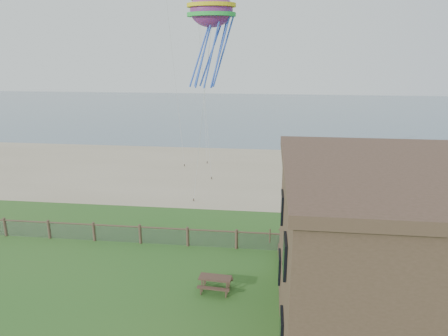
{
  "coord_description": "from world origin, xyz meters",
  "views": [
    {
      "loc": [
        4.8,
        -15.86,
        11.47
      ],
      "look_at": [
        2.01,
        8.0,
        4.49
      ],
      "focal_mm": 32.0,
      "sensor_mm": 36.0,
      "label": 1
    }
  ],
  "objects": [
    {
      "name": "ground",
      "position": [
        0.0,
        0.0,
        0.0
      ],
      "size": [
        160.0,
        160.0,
        0.0
      ],
      "primitive_type": "plane",
      "color": "#296121",
      "rests_on": "ground"
    },
    {
      "name": "sand_beach",
      "position": [
        0.0,
        22.0,
        0.0
      ],
      "size": [
        72.0,
        20.0,
        0.02
      ],
      "primitive_type": "cube",
      "color": "tan",
      "rests_on": "ground"
    },
    {
      "name": "ocean",
      "position": [
        0.0,
        66.0,
        0.0
      ],
      "size": [
        160.0,
        68.0,
        0.02
      ],
      "primitive_type": "cube",
      "color": "slate",
      "rests_on": "ground"
    },
    {
      "name": "chainlink_fence",
      "position": [
        0.0,
        6.0,
        0.55
      ],
      "size": [
        36.2,
        0.2,
        1.25
      ],
      "primitive_type": null,
      "color": "#4A3529",
      "rests_on": "ground"
    },
    {
      "name": "motel_deck",
      "position": [
        13.0,
        5.0,
        0.25
      ],
      "size": [
        15.0,
        2.0,
        0.5
      ],
      "primitive_type": "cube",
      "color": "brown",
      "rests_on": "ground"
    },
    {
      "name": "picnic_table",
      "position": [
        2.34,
        1.44,
        0.34
      ],
      "size": [
        1.7,
        1.33,
        0.68
      ],
      "primitive_type": null,
      "rotation": [
        0.0,
        0.0,
        -0.08
      ],
      "color": "brown",
      "rests_on": "ground"
    },
    {
      "name": "octopus_kite",
      "position": [
        0.9,
        10.59,
        12.37
      ],
      "size": [
        3.37,
        2.57,
        6.41
      ],
      "primitive_type": null,
      "rotation": [
        0.0,
        0.0,
        0.13
      ],
      "color": "red"
    },
    {
      "name": "kite_red",
      "position": [
        -0.94,
        15.46,
        15.18
      ],
      "size": [
        1.65,
        1.43,
        1.89
      ],
      "primitive_type": null,
      "rotation": [
        0.44,
        0.0,
        1.17
      ],
      "color": "red"
    }
  ]
}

